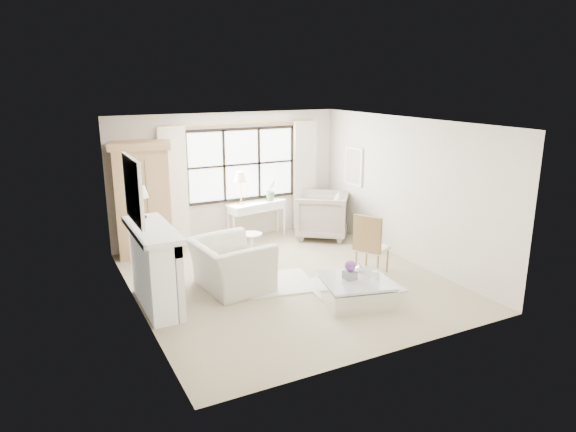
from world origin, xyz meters
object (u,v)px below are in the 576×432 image
at_px(club_armchair, 230,265).
at_px(coffee_table, 356,291).
at_px(console_table, 257,220).
at_px(armoire, 144,199).

xyz_separation_m(club_armchair, coffee_table, (1.53, -1.39, -0.23)).
height_order(console_table, coffee_table, console_table).
xyz_separation_m(armoire, console_table, (2.38, 0.07, -0.74)).
relative_size(armoire, club_armchair, 1.77).
height_order(armoire, coffee_table, armoire).
bearing_deg(club_armchair, armoire, 14.67).
bearing_deg(coffee_table, armoire, 137.05).
bearing_deg(console_table, armoire, 169.95).
bearing_deg(coffee_table, club_armchair, 151.82).
xyz_separation_m(armoire, club_armchair, (0.87, -2.31, -0.73)).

